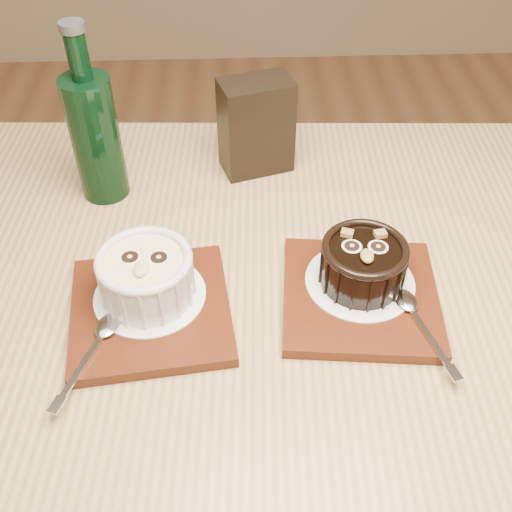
{
  "coord_description": "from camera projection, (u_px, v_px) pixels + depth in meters",
  "views": [
    {
      "loc": [
        -0.1,
        -0.2,
        1.28
      ],
      "look_at": [
        -0.08,
        0.29,
        0.81
      ],
      "focal_mm": 42.0,
      "sensor_mm": 36.0,
      "label": 1
    }
  ],
  "objects": [
    {
      "name": "doily_right",
      "position": [
        360.0,
        281.0,
        0.71
      ],
      "size": [
        0.13,
        0.13,
        0.0
      ],
      "primitive_type": "cylinder",
      "color": "white",
      "rests_on": "tray_right"
    },
    {
      "name": "tray_left",
      "position": [
        151.0,
        310.0,
        0.69
      ],
      "size": [
        0.2,
        0.2,
        0.01
      ],
      "primitive_type": "cube",
      "rotation": [
        0.0,
        0.0,
        0.12
      ],
      "color": "#4C1D0C",
      "rests_on": "table"
    },
    {
      "name": "spoon_left",
      "position": [
        92.0,
        350.0,
        0.64
      ],
      "size": [
        0.07,
        0.13,
        0.01
      ],
      "primitive_type": null,
      "rotation": [
        0.0,
        0.0,
        -0.35
      ],
      "color": "silver",
      "rests_on": "tray_left"
    },
    {
      "name": "table",
      "position": [
        270.0,
        348.0,
        0.77
      ],
      "size": [
        1.24,
        0.85,
        0.75
      ],
      "rotation": [
        0.0,
        0.0,
        -0.05
      ],
      "color": "olive",
      "rests_on": "ground"
    },
    {
      "name": "ramekin_dark",
      "position": [
        363.0,
        262.0,
        0.69
      ],
      "size": [
        0.1,
        0.1,
        0.06
      ],
      "rotation": [
        0.0,
        0.0,
        -0.08
      ],
      "color": "black",
      "rests_on": "doily_right"
    },
    {
      "name": "ramekin_white",
      "position": [
        146.0,
        274.0,
        0.67
      ],
      "size": [
        0.11,
        0.11,
        0.06
      ],
      "rotation": [
        0.0,
        0.0,
        -0.06
      ],
      "color": "silver",
      "rests_on": "doily_left"
    },
    {
      "name": "green_bottle",
      "position": [
        95.0,
        134.0,
        0.8
      ],
      "size": [
        0.07,
        0.07,
        0.25
      ],
      "color": "black",
      "rests_on": "table"
    },
    {
      "name": "condiment_stand",
      "position": [
        256.0,
        126.0,
        0.86
      ],
      "size": [
        0.11,
        0.09,
        0.14
      ],
      "primitive_type": "cube",
      "rotation": [
        0.0,
        0.0,
        0.3
      ],
      "color": "black",
      "rests_on": "table"
    },
    {
      "name": "doily_left",
      "position": [
        150.0,
        295.0,
        0.7
      ],
      "size": [
        0.13,
        0.13,
        0.0
      ],
      "primitive_type": "cylinder",
      "color": "white",
      "rests_on": "tray_left"
    },
    {
      "name": "tray_right",
      "position": [
        360.0,
        296.0,
        0.71
      ],
      "size": [
        0.2,
        0.2,
        0.01
      ],
      "primitive_type": "cube",
      "rotation": [
        0.0,
        0.0,
        -0.1
      ],
      "color": "#4C1D0C",
      "rests_on": "table"
    },
    {
      "name": "spoon_right",
      "position": [
        421.0,
        322.0,
        0.66
      ],
      "size": [
        0.06,
        0.14,
        0.01
      ],
      "primitive_type": null,
      "rotation": [
        0.0,
        0.0,
        0.27
      ],
      "color": "silver",
      "rests_on": "tray_right"
    }
  ]
}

